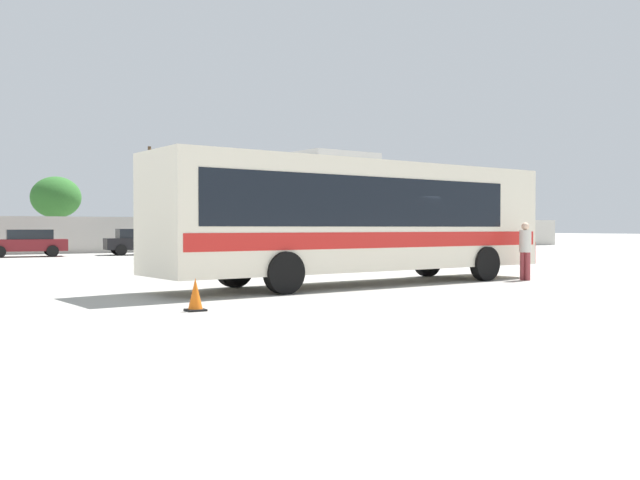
{
  "coord_description": "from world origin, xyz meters",
  "views": [
    {
      "loc": [
        -11.85,
        -16.84,
        1.62
      ],
      "look_at": [
        -0.76,
        2.22,
        1.23
      ],
      "focal_mm": 39.6,
      "sensor_mm": 36.0,
      "label": 1
    }
  ],
  "objects_px": {
    "parked_car_second_maroon": "(27,242)",
    "traffic_cone_on_apron": "(195,295)",
    "coach_bus_cream_red": "(357,215)",
    "parked_car_third_black": "(140,241)",
    "utility_pole_near": "(150,196)",
    "roadside_tree_midleft": "(56,198)",
    "attendant_by_bus_door": "(525,248)",
    "parked_car_rightmost_dark_blue": "(231,241)"
  },
  "relations": [
    {
      "from": "coach_bus_cream_red",
      "to": "parked_car_third_black",
      "type": "relative_size",
      "value": 3.01
    },
    {
      "from": "attendant_by_bus_door",
      "to": "utility_pole_near",
      "type": "xyz_separation_m",
      "value": [
        -1.45,
        34.19,
        2.88
      ]
    },
    {
      "from": "parked_car_second_maroon",
      "to": "parked_car_third_black",
      "type": "relative_size",
      "value": 1.04
    },
    {
      "from": "coach_bus_cream_red",
      "to": "parked_car_third_black",
      "type": "bearing_deg",
      "value": 88.12
    },
    {
      "from": "parked_car_rightmost_dark_blue",
      "to": "traffic_cone_on_apron",
      "type": "xyz_separation_m",
      "value": [
        -12.88,
        -28.67,
        -0.46
      ]
    },
    {
      "from": "coach_bus_cream_red",
      "to": "roadside_tree_midleft",
      "type": "height_order",
      "value": "roadside_tree_midleft"
    },
    {
      "from": "parked_car_third_black",
      "to": "traffic_cone_on_apron",
      "type": "bearing_deg",
      "value": -103.79
    },
    {
      "from": "parked_car_third_black",
      "to": "roadside_tree_midleft",
      "type": "relative_size",
      "value": 0.84
    },
    {
      "from": "parked_car_second_maroon",
      "to": "utility_pole_near",
      "type": "xyz_separation_m",
      "value": [
        9.25,
        7.82,
        3.09
      ]
    },
    {
      "from": "attendant_by_bus_door",
      "to": "parked_car_second_maroon",
      "type": "bearing_deg",
      "value": 112.09
    },
    {
      "from": "parked_car_second_maroon",
      "to": "parked_car_third_black",
      "type": "xyz_separation_m",
      "value": [
        6.22,
        -0.26,
        0.01
      ]
    },
    {
      "from": "coach_bus_cream_red",
      "to": "utility_pole_near",
      "type": "relative_size",
      "value": 1.72
    },
    {
      "from": "parked_car_rightmost_dark_blue",
      "to": "roadside_tree_midleft",
      "type": "xyz_separation_m",
      "value": [
        -9.15,
        8.31,
        2.87
      ]
    },
    {
      "from": "parked_car_second_maroon",
      "to": "traffic_cone_on_apron",
      "type": "bearing_deg",
      "value": -91.59
    },
    {
      "from": "attendant_by_bus_door",
      "to": "roadside_tree_midleft",
      "type": "xyz_separation_m",
      "value": [
        -7.77,
        34.51,
        2.64
      ]
    },
    {
      "from": "parked_car_third_black",
      "to": "roadside_tree_midleft",
      "type": "distance_m",
      "value": 9.45
    },
    {
      "from": "parked_car_second_maroon",
      "to": "utility_pole_near",
      "type": "distance_m",
      "value": 12.5
    },
    {
      "from": "roadside_tree_midleft",
      "to": "utility_pole_near",
      "type": "bearing_deg",
      "value": -2.86
    },
    {
      "from": "parked_car_rightmost_dark_blue",
      "to": "parked_car_third_black",
      "type": "bearing_deg",
      "value": -179.21
    },
    {
      "from": "parked_car_second_maroon",
      "to": "utility_pole_near",
      "type": "relative_size",
      "value": 0.59
    },
    {
      "from": "attendant_by_bus_door",
      "to": "parked_car_rightmost_dark_blue",
      "type": "height_order",
      "value": "attendant_by_bus_door"
    },
    {
      "from": "utility_pole_near",
      "to": "parked_car_third_black",
      "type": "bearing_deg",
      "value": -110.58
    },
    {
      "from": "coach_bus_cream_red",
      "to": "traffic_cone_on_apron",
      "type": "bearing_deg",
      "value": -148.85
    },
    {
      "from": "parked_car_third_black",
      "to": "roadside_tree_midleft",
      "type": "height_order",
      "value": "roadside_tree_midleft"
    },
    {
      "from": "coach_bus_cream_red",
      "to": "parked_car_second_maroon",
      "type": "xyz_separation_m",
      "value": [
        -5.4,
        25.1,
        -1.17
      ]
    },
    {
      "from": "coach_bus_cream_red",
      "to": "utility_pole_near",
      "type": "bearing_deg",
      "value": 83.33
    },
    {
      "from": "parked_car_third_black",
      "to": "roadside_tree_midleft",
      "type": "xyz_separation_m",
      "value": [
        -3.28,
        8.39,
        2.83
      ]
    },
    {
      "from": "coach_bus_cream_red",
      "to": "attendant_by_bus_door",
      "type": "height_order",
      "value": "coach_bus_cream_red"
    },
    {
      "from": "traffic_cone_on_apron",
      "to": "parked_car_rightmost_dark_blue",
      "type": "bearing_deg",
      "value": 65.8
    },
    {
      "from": "parked_car_third_black",
      "to": "traffic_cone_on_apron",
      "type": "height_order",
      "value": "parked_car_third_black"
    },
    {
      "from": "coach_bus_cream_red",
      "to": "traffic_cone_on_apron",
      "type": "distance_m",
      "value": 7.44
    },
    {
      "from": "coach_bus_cream_red",
      "to": "parked_car_third_black",
      "type": "height_order",
      "value": "coach_bus_cream_red"
    },
    {
      "from": "coach_bus_cream_red",
      "to": "roadside_tree_midleft",
      "type": "relative_size",
      "value": 2.52
    },
    {
      "from": "parked_car_rightmost_dark_blue",
      "to": "traffic_cone_on_apron",
      "type": "relative_size",
      "value": 6.7
    },
    {
      "from": "parked_car_second_maroon",
      "to": "traffic_cone_on_apron",
      "type": "distance_m",
      "value": 28.86
    },
    {
      "from": "roadside_tree_midleft",
      "to": "traffic_cone_on_apron",
      "type": "distance_m",
      "value": 37.32
    },
    {
      "from": "coach_bus_cream_red",
      "to": "roadside_tree_midleft",
      "type": "distance_m",
      "value": 33.36
    },
    {
      "from": "parked_car_second_maroon",
      "to": "parked_car_rightmost_dark_blue",
      "type": "bearing_deg",
      "value": -0.85
    },
    {
      "from": "attendant_by_bus_door",
      "to": "parked_car_third_black",
      "type": "relative_size",
      "value": 0.42
    },
    {
      "from": "parked_car_second_maroon",
      "to": "attendant_by_bus_door",
      "type": "bearing_deg",
      "value": -67.91
    },
    {
      "from": "attendant_by_bus_door",
      "to": "utility_pole_near",
      "type": "bearing_deg",
      "value": 92.43
    },
    {
      "from": "attendant_by_bus_door",
      "to": "roadside_tree_midleft",
      "type": "bearing_deg",
      "value": 102.68
    }
  ]
}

